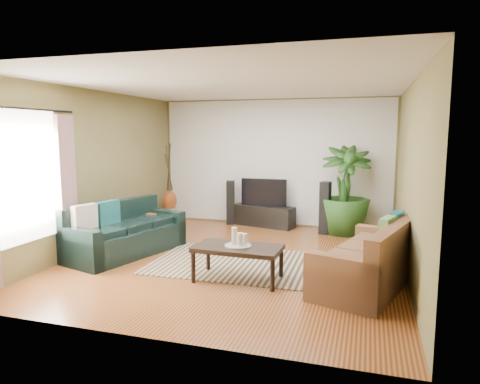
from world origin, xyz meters
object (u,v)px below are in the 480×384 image
at_px(sofa_left, 126,229).
at_px(potted_plant, 345,190).
at_px(pedestal, 170,216).
at_px(coffee_table, 238,263).
at_px(vase, 169,201).
at_px(speaker_left, 230,203).
at_px(television, 264,192).
at_px(side_table, 148,225).
at_px(tv_stand, 264,216).
at_px(sofa_right, 367,254).
at_px(speaker_right, 325,208).

relative_size(sofa_left, potted_plant, 1.15).
xyz_separation_m(potted_plant, pedestal, (-3.71, -0.15, -0.70)).
height_order(coffee_table, pedestal, coffee_table).
bearing_deg(vase, speaker_left, 15.84).
bearing_deg(speaker_left, television, -14.56).
relative_size(sofa_left, side_table, 3.69).
xyz_separation_m(sofa_left, side_table, (-0.15, 0.98, -0.15)).
distance_m(speaker_left, side_table, 2.05).
distance_m(tv_stand, side_table, 2.52).
distance_m(sofa_right, tv_stand, 3.77).
bearing_deg(television, side_table, -135.95).
xyz_separation_m(sofa_left, television, (1.66, 2.73, 0.31)).
bearing_deg(speaker_right, sofa_left, -130.22).
height_order(tv_stand, speaker_left, speaker_left).
distance_m(coffee_table, potted_plant, 3.47).
bearing_deg(side_table, pedestal, 99.23).
bearing_deg(television, speaker_right, -14.30).
xyz_separation_m(speaker_left, pedestal, (-1.29, -0.36, -0.30)).
bearing_deg(speaker_left, vase, -178.71).
relative_size(potted_plant, side_table, 3.22).
bearing_deg(coffee_table, potted_plant, 71.14).
xyz_separation_m(coffee_table, speaker_right, (0.85, 3.07, 0.28)).
bearing_deg(speaker_right, sofa_right, -62.60).
relative_size(sofa_right, potted_plant, 1.12).
height_order(potted_plant, vase, potted_plant).
bearing_deg(tv_stand, sofa_left, -106.98).
distance_m(sofa_left, speaker_left, 2.88).
bearing_deg(tv_stand, speaker_right, -0.01).
bearing_deg(vase, potted_plant, 2.32).
bearing_deg(tv_stand, pedestal, -155.53).
height_order(television, pedestal, television).
height_order(sofa_right, speaker_left, speaker_left).
xyz_separation_m(sofa_left, pedestal, (-0.38, 2.36, -0.25)).
xyz_separation_m(sofa_left, potted_plant, (3.34, 2.51, 0.45)).
bearing_deg(potted_plant, pedestal, -177.68).
distance_m(speaker_right, vase, 3.35).
relative_size(sofa_left, pedestal, 5.74).
relative_size(pedestal, side_table, 0.64).
bearing_deg(pedestal, speaker_left, 15.84).
distance_m(sofa_right, speaker_right, 2.88).
bearing_deg(pedestal, sofa_right, -33.30).
xyz_separation_m(potted_plant, vase, (-3.71, -0.15, -0.36)).
xyz_separation_m(tv_stand, potted_plant, (1.68, -0.21, 0.65)).
bearing_deg(potted_plant, side_table, -156.27).
height_order(television, side_table, television).
distance_m(coffee_table, tv_stand, 3.44).
xyz_separation_m(coffee_table, potted_plant, (1.21, 3.19, 0.63)).
bearing_deg(sofa_right, vase, -105.89).
bearing_deg(side_table, coffee_table, -36.02).
bearing_deg(pedestal, television, 10.17).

